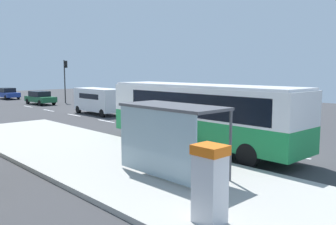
{
  "coord_description": "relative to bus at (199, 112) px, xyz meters",
  "views": [
    {
      "loc": [
        -14.71,
        -8.68,
        3.9
      ],
      "look_at": [
        -1.0,
        5.74,
        1.5
      ],
      "focal_mm": 37.46,
      "sensor_mm": 36.0,
      "label": 1
    }
  ],
  "objects": [
    {
      "name": "sidewalk_platform",
      "position": [
        -4.69,
        -0.76,
        -1.75
      ],
      "size": [
        6.2,
        30.0,
        0.18
      ],
      "primitive_type": "cube",
      "color": "#ADAAA3",
      "rests_on": "ground"
    },
    {
      "name": "lane_stripe_seg_5",
      "position": [
        1.96,
        16.24,
        -1.84
      ],
      "size": [
        0.16,
        2.2,
        0.01
      ],
      "primitive_type": "cube",
      "color": "silver",
      "rests_on": "ground"
    },
    {
      "name": "lane_stripe_seg_1",
      "position": [
        1.96,
        -3.76,
        -1.84
      ],
      "size": [
        0.16,
        2.2,
        0.01
      ],
      "primitive_type": "cube",
      "color": "silver",
      "rests_on": "ground"
    },
    {
      "name": "recycling_bin_red",
      "position": [
        -2.49,
        0.21,
        -1.19
      ],
      "size": [
        0.52,
        0.52,
        0.95
      ],
      "primitive_type": "cylinder",
      "color": "red",
      "rests_on": "sidewalk_platform"
    },
    {
      "name": "ticket_machine",
      "position": [
        -6.58,
        -6.16,
        -0.67
      ],
      "size": [
        0.66,
        0.76,
        1.94
      ],
      "color": "silver",
      "rests_on": "sidewalk_platform"
    },
    {
      "name": "lane_stripe_seg_4",
      "position": [
        1.96,
        11.24,
        -1.84
      ],
      "size": [
        0.16,
        2.2,
        0.01
      ],
      "primitive_type": "cube",
      "color": "silver",
      "rests_on": "ground"
    },
    {
      "name": "lane_stripe_seg_3",
      "position": [
        1.96,
        6.24,
        -1.84
      ],
      "size": [
        0.16,
        2.2,
        0.01
      ],
      "primitive_type": "cube",
      "color": "silver",
      "rests_on": "ground"
    },
    {
      "name": "sedan_far",
      "position": [
        4.01,
        38.33,
        -1.05
      ],
      "size": [
        1.98,
        4.47,
        1.52
      ],
      "color": "navy",
      "rests_on": "ground"
    },
    {
      "name": "recycling_bin_blue",
      "position": [
        -2.49,
        0.91,
        -1.19
      ],
      "size": [
        0.52,
        0.52,
        0.95
      ],
      "primitive_type": "cylinder",
      "color": "blue",
      "rests_on": "sidewalk_platform"
    },
    {
      "name": "lane_stripe_seg_7",
      "position": [
        1.96,
        26.24,
        -1.84
      ],
      "size": [
        0.16,
        2.2,
        0.01
      ],
      "primitive_type": "cube",
      "color": "silver",
      "rests_on": "ground"
    },
    {
      "name": "sedan_near",
      "position": [
        4.01,
        27.78,
        -1.05
      ],
      "size": [
        2.02,
        4.48,
        1.52
      ],
      "color": "#195933",
      "rests_on": "ground"
    },
    {
      "name": "bus_shelter",
      "position": [
        -4.7,
        -2.63,
        0.25
      ],
      "size": [
        1.8,
        4.0,
        2.5
      ],
      "color": "#4C4C51",
      "rests_on": "sidewalk_platform"
    },
    {
      "name": "ground_plane",
      "position": [
        1.71,
        11.24,
        -1.86
      ],
      "size": [
        56.0,
        92.0,
        0.04
      ],
      "primitive_type": "cube",
      "color": "#38383A"
    },
    {
      "name": "white_van",
      "position": [
        3.91,
        15.32,
        -0.5
      ],
      "size": [
        2.05,
        5.21,
        2.3
      ],
      "color": "white",
      "rests_on": "ground"
    },
    {
      "name": "bus",
      "position": [
        0.0,
        0.0,
        0.0
      ],
      "size": [
        2.74,
        11.06,
        3.21
      ],
      "color": "#1E8C47",
      "rests_on": "ground"
    },
    {
      "name": "lane_stripe_seg_6",
      "position": [
        1.96,
        21.24,
        -1.84
      ],
      "size": [
        0.16,
        2.2,
        0.01
      ],
      "primitive_type": "cube",
      "color": "silver",
      "rests_on": "ground"
    },
    {
      "name": "lane_stripe_seg_2",
      "position": [
        1.96,
        1.24,
        -1.84
      ],
      "size": [
        0.16,
        2.2,
        0.01
      ],
      "primitive_type": "cube",
      "color": "silver",
      "rests_on": "ground"
    },
    {
      "name": "traffic_light_near_side",
      "position": [
        7.21,
        27.74,
        1.55
      ],
      "size": [
        0.49,
        0.28,
        5.11
      ],
      "color": "#2D2D2D",
      "rests_on": "ground"
    }
  ]
}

